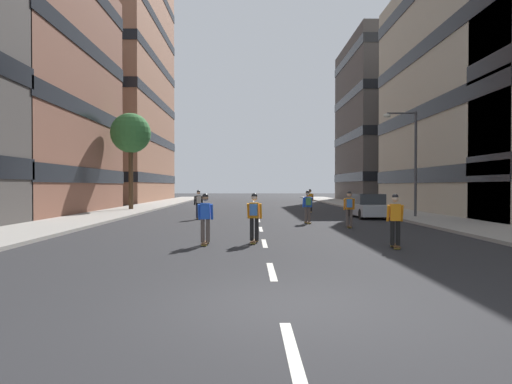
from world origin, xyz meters
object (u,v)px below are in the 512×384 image
object	(u,v)px
street_tree_near	(131,134)
skater_1	(254,215)
skater_2	(310,199)
skater_6	(349,207)
skater_0	(205,216)
skater_3	(199,203)
parked_car_near	(368,207)
skater_4	(308,205)
skater_5	(395,218)
streetlamp_right	(410,152)

from	to	relation	value
street_tree_near	skater_1	world-z (taller)	street_tree_near
skater_2	skater_6	world-z (taller)	same
skater_0	skater_3	world-z (taller)	same
parked_car_near	street_tree_near	world-z (taller)	street_tree_near
skater_4	street_tree_near	bearing A→B (deg)	136.38
skater_4	skater_6	world-z (taller)	same
skater_5	skater_1	bearing A→B (deg)	164.61
street_tree_near	skater_1	xyz separation A→B (m)	(9.84, -20.15, -5.24)
skater_0	skater_3	size ratio (longest dim) A/B	1.00
street_tree_near	streetlamp_right	xyz separation A→B (m)	(19.64, -8.67, -2.12)
streetlamp_right	skater_6	bearing A→B (deg)	-131.08
skater_6	skater_0	bearing A→B (deg)	-136.65
street_tree_near	skater_3	world-z (taller)	street_tree_near
parked_car_near	skater_3	world-z (taller)	skater_3
parked_car_near	skater_5	world-z (taller)	skater_5
streetlamp_right	skater_1	size ratio (longest dim) A/B	3.65
parked_car_near	skater_2	distance (m)	6.33
street_tree_near	skater_5	distance (m)	26.36
parked_car_near	skater_6	size ratio (longest dim) A/B	2.47
skater_0	skater_4	world-z (taller)	same
street_tree_near	skater_6	world-z (taller)	street_tree_near
skater_0	skater_1	bearing A→B (deg)	13.59
skater_2	skater_3	world-z (taller)	same
skater_1	skater_4	bearing A→B (deg)	69.48
skater_4	skater_5	world-z (taller)	same
streetlamp_right	skater_4	distance (m)	8.30
skater_5	skater_6	size ratio (longest dim) A/B	1.00
skater_3	skater_6	xyz separation A→B (m)	(7.92, -5.28, 0.00)
streetlamp_right	skater_0	size ratio (longest dim) A/B	3.65
street_tree_near	skater_3	xyz separation A→B (m)	(6.59, -9.28, -5.24)
street_tree_near	skater_4	distance (m)	18.46
skater_1	skater_0	bearing A→B (deg)	-166.41
skater_0	skater_1	distance (m)	1.74
parked_car_near	skater_2	world-z (taller)	skater_2
skater_5	skater_0	bearing A→B (deg)	172.23
street_tree_near	skater_2	world-z (taller)	street_tree_near
skater_1	skater_2	world-z (taller)	same
streetlamp_right	skater_5	world-z (taller)	streetlamp_right
streetlamp_right	skater_1	distance (m)	15.41
skater_2	skater_5	distance (m)	18.99
skater_2	skater_5	world-z (taller)	same
skater_2	skater_6	bearing A→B (deg)	-88.98
skater_6	skater_1	bearing A→B (deg)	-129.85
streetlamp_right	skater_6	distance (m)	8.40
parked_car_near	skater_4	size ratio (longest dim) A/B	2.47
skater_2	skater_1	bearing A→B (deg)	-104.11
skater_3	streetlamp_right	bearing A→B (deg)	2.65
parked_car_near	skater_1	size ratio (longest dim) A/B	2.47
skater_1	skater_4	size ratio (longest dim) A/B	1.00
streetlamp_right	skater_5	distance (m)	14.12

